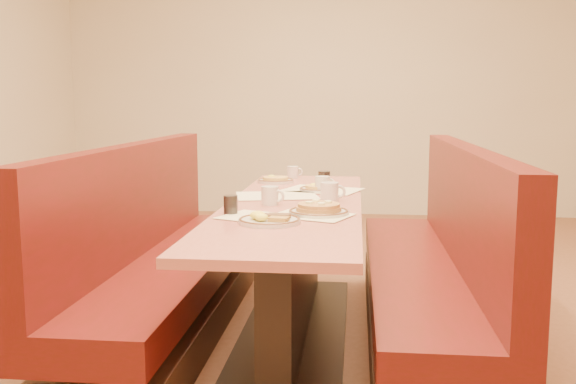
# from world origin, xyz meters

# --- Properties ---
(ground) EXTENTS (8.00, 8.00, 0.00)m
(ground) POSITION_xyz_m (0.00, 0.00, 0.00)
(ground) COLOR #9E6647
(ground) RESTS_ON ground
(diner_table) EXTENTS (0.70, 2.50, 0.75)m
(diner_table) POSITION_xyz_m (0.00, 0.00, 0.37)
(diner_table) COLOR black
(diner_table) RESTS_ON ground
(booth_left) EXTENTS (0.55, 2.50, 1.05)m
(booth_left) POSITION_xyz_m (-0.73, 0.00, 0.36)
(booth_left) COLOR #4C3326
(booth_left) RESTS_ON ground
(booth_right) EXTENTS (0.55, 2.50, 1.05)m
(booth_right) POSITION_xyz_m (0.73, 0.00, 0.36)
(booth_right) COLOR #4C3326
(booth_right) RESTS_ON ground
(placemat_near_left) EXTENTS (0.43, 0.38, 0.00)m
(placemat_near_left) POSITION_xyz_m (-0.11, -0.46, 0.75)
(placemat_near_left) COLOR #FCF5C5
(placemat_near_left) RESTS_ON diner_table
(placemat_near_right) EXTENTS (0.42, 0.37, 0.00)m
(placemat_near_right) POSITION_xyz_m (0.12, -0.38, 0.75)
(placemat_near_right) COLOR #FCF5C5
(placemat_near_right) RESTS_ON diner_table
(placemat_far_left) EXTENTS (0.51, 0.43, 0.00)m
(placemat_far_left) POSITION_xyz_m (-0.12, 0.23, 0.75)
(placemat_far_left) COLOR #FCF5C5
(placemat_far_left) RESTS_ON diner_table
(placemat_far_right) EXTENTS (0.52, 0.45, 0.00)m
(placemat_far_right) POSITION_xyz_m (0.12, 0.49, 0.75)
(placemat_far_right) COLOR #FCF5C5
(placemat_far_right) RESTS_ON diner_table
(pancake_plate) EXTENTS (0.28, 0.28, 0.06)m
(pancake_plate) POSITION_xyz_m (0.15, -0.34, 0.77)
(pancake_plate) COLOR beige
(pancake_plate) RESTS_ON diner_table
(eggs_plate) EXTENTS (0.27, 0.27, 0.06)m
(eggs_plate) POSITION_xyz_m (-0.06, -0.58, 0.77)
(eggs_plate) COLOR beige
(eggs_plate) RESTS_ON diner_table
(extra_plate_mid) EXTENTS (0.23, 0.23, 0.05)m
(extra_plate_mid) POSITION_xyz_m (0.10, 0.46, 0.77)
(extra_plate_mid) COLOR beige
(extra_plate_mid) RESTS_ON diner_table
(extra_plate_far) EXTENTS (0.24, 0.24, 0.05)m
(extra_plate_far) POSITION_xyz_m (-0.21, 0.85, 0.77)
(extra_plate_far) COLOR beige
(extra_plate_far) RESTS_ON diner_table
(coffee_mug_a) EXTENTS (0.14, 0.10, 0.10)m
(coffee_mug_a) POSITION_xyz_m (0.19, 0.07, 0.80)
(coffee_mug_a) COLOR beige
(coffee_mug_a) RESTS_ON diner_table
(coffee_mug_b) EXTENTS (0.13, 0.09, 0.10)m
(coffee_mug_b) POSITION_xyz_m (-0.11, -0.08, 0.80)
(coffee_mug_b) COLOR beige
(coffee_mug_b) RESTS_ON diner_table
(coffee_mug_c) EXTENTS (0.12, 0.09, 0.09)m
(coffee_mug_c) POSITION_xyz_m (0.13, 0.42, 0.80)
(coffee_mug_c) COLOR beige
(coffee_mug_c) RESTS_ON diner_table
(coffee_mug_d) EXTENTS (0.11, 0.08, 0.08)m
(coffee_mug_d) POSITION_xyz_m (-0.11, 1.10, 0.79)
(coffee_mug_d) COLOR beige
(coffee_mug_d) RESTS_ON diner_table
(soda_tumbler_near) EXTENTS (0.07, 0.07, 0.09)m
(soda_tumbler_near) POSITION_xyz_m (-0.26, -0.38, 0.80)
(soda_tumbler_near) COLOR black
(soda_tumbler_near) RESTS_ON diner_table
(soda_tumbler_mid) EXTENTS (0.08, 0.08, 0.10)m
(soda_tumbler_mid) POSITION_xyz_m (0.13, 0.63, 0.80)
(soda_tumbler_mid) COLOR black
(soda_tumbler_mid) RESTS_ON diner_table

